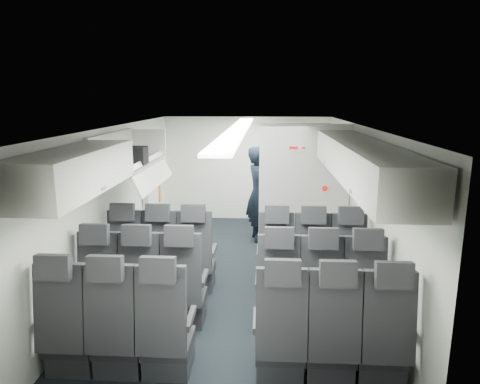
# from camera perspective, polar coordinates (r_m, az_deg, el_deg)

# --- Properties ---
(cabin_shell) EXTENTS (3.41, 6.01, 2.16)m
(cabin_shell) POSITION_cam_1_polar(r_m,az_deg,el_deg) (5.99, -0.22, -1.06)
(cabin_shell) COLOR black
(cabin_shell) RESTS_ON ground
(seat_row_front) EXTENTS (3.33, 0.56, 1.24)m
(seat_row_front) POSITION_cam_1_polar(r_m,az_deg,el_deg) (5.70, -0.55, -9.38)
(seat_row_front) COLOR #252628
(seat_row_front) RESTS_ON cabin_shell
(seat_row_mid) EXTENTS (3.33, 0.56, 1.24)m
(seat_row_mid) POSITION_cam_1_polar(r_m,az_deg,el_deg) (4.88, -1.27, -13.30)
(seat_row_mid) COLOR #252628
(seat_row_mid) RESTS_ON cabin_shell
(seat_row_rear) EXTENTS (3.33, 0.56, 1.24)m
(seat_row_rear) POSITION_cam_1_polar(r_m,az_deg,el_deg) (4.09, -2.33, -18.76)
(seat_row_rear) COLOR #252628
(seat_row_rear) RESTS_ON cabin_shell
(overhead_bin_left_rear) EXTENTS (0.53, 1.80, 0.40)m
(overhead_bin_left_rear) POSITION_cam_1_polar(r_m,az_deg,el_deg) (4.25, -21.18, 2.62)
(overhead_bin_left_rear) COLOR silver
(overhead_bin_left_rear) RESTS_ON cabin_shell
(overhead_bin_left_front_open) EXTENTS (0.64, 1.70, 0.72)m
(overhead_bin_left_front_open) POSITION_cam_1_polar(r_m,az_deg,el_deg) (5.90, -14.54, 4.39)
(overhead_bin_left_front_open) COLOR #9E9E93
(overhead_bin_left_front_open) RESTS_ON cabin_shell
(overhead_bin_right_rear) EXTENTS (0.53, 1.80, 0.40)m
(overhead_bin_right_rear) POSITION_cam_1_polar(r_m,az_deg,el_deg) (4.01, 18.31, 2.29)
(overhead_bin_right_rear) COLOR silver
(overhead_bin_right_rear) RESTS_ON cabin_shell
(overhead_bin_right_front) EXTENTS (0.53, 1.70, 0.40)m
(overhead_bin_right_front) POSITION_cam_1_polar(r_m,az_deg,el_deg) (5.70, 13.86, 5.40)
(overhead_bin_right_front) COLOR silver
(overhead_bin_right_front) RESTS_ON cabin_shell
(bulkhead_partition) EXTENTS (1.40, 0.15, 2.13)m
(bulkhead_partition) POSITION_cam_1_polar(r_m,az_deg,el_deg) (6.80, 8.47, 0.01)
(bulkhead_partition) COLOR silver
(bulkhead_partition) RESTS_ON cabin_shell
(galley_unit) EXTENTS (0.85, 0.52, 1.90)m
(galley_unit) POSITION_cam_1_polar(r_m,az_deg,el_deg) (8.70, 7.15, 1.92)
(galley_unit) COLOR #939399
(galley_unit) RESTS_ON cabin_shell
(boarding_door) EXTENTS (0.12, 1.27, 1.86)m
(boarding_door) POSITION_cam_1_polar(r_m,az_deg,el_deg) (7.79, -11.62, 0.57)
(boarding_door) COLOR silver
(boarding_door) RESTS_ON cabin_shell
(flight_attendant) EXTENTS (0.54, 0.70, 1.71)m
(flight_attendant) POSITION_cam_1_polar(r_m,az_deg,el_deg) (7.62, 2.41, -0.23)
(flight_attendant) COLOR black
(flight_attendant) RESTS_ON ground
(carry_on_bag) EXTENTS (0.40, 0.29, 0.24)m
(carry_on_bag) POSITION_cam_1_polar(r_m,az_deg,el_deg) (5.75, -14.34, 4.70)
(carry_on_bag) COLOR black
(carry_on_bag) RESTS_ON overhead_bin_left_front_open
(papers) EXTENTS (0.22, 0.05, 0.16)m
(papers) POSITION_cam_1_polar(r_m,az_deg,el_deg) (7.52, 3.87, 1.52)
(papers) COLOR white
(papers) RESTS_ON flight_attendant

